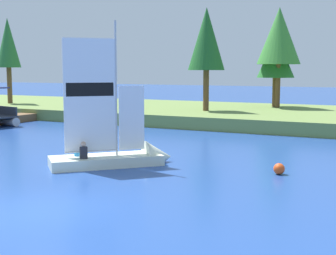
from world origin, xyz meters
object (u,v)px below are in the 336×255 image
at_px(shoreline_tree_midright, 279,36).
at_px(wooden_dock, 4,120).
at_px(shoreline_tree_centre, 276,57).
at_px(shoreline_tree_midleft, 206,40).
at_px(sailboat, 127,155).
at_px(shoreline_tree_left, 8,44).
at_px(channel_buoy, 279,169).

distance_m(shoreline_tree_midright, wooden_dock, 21.63).
distance_m(shoreline_tree_centre, shoreline_tree_midright, 1.81).
bearing_deg(shoreline_tree_midleft, shoreline_tree_midright, 53.25).
relative_size(shoreline_tree_midright, sailboat, 1.24).
bearing_deg(shoreline_tree_left, wooden_dock, -47.93).
bearing_deg(channel_buoy, sailboat, -171.36).
bearing_deg(shoreline_tree_midleft, wooden_dock, -150.12).
xyz_separation_m(shoreline_tree_midleft, shoreline_tree_centre, (3.48, 6.10, -1.10)).
relative_size(shoreline_tree_midleft, channel_buoy, 17.79).
relative_size(shoreline_tree_left, shoreline_tree_midleft, 1.01).
bearing_deg(shoreline_tree_midright, shoreline_tree_centre, 116.44).
bearing_deg(shoreline_tree_left, sailboat, -35.14).
bearing_deg(channel_buoy, shoreline_tree_centre, 105.14).
xyz_separation_m(shoreline_tree_midright, channel_buoy, (5.32, -20.40, -6.20)).
bearing_deg(channel_buoy, wooden_dock, 160.15).
distance_m(shoreline_tree_centre, wooden_dock, 21.44).
relative_size(shoreline_tree_centre, channel_buoy, 13.87).
xyz_separation_m(shoreline_tree_left, shoreline_tree_midleft, (18.50, 0.77, -0.11)).
distance_m(shoreline_tree_midright, channel_buoy, 21.97).
xyz_separation_m(shoreline_tree_centre, channel_buoy, (5.75, -21.26, -4.67)).
bearing_deg(channel_buoy, shoreline_tree_midleft, 121.35).
relative_size(wooden_dock, channel_buoy, 14.45).
relative_size(shoreline_tree_midleft, wooden_dock, 1.23).
bearing_deg(shoreline_tree_left, shoreline_tree_centre, 17.36).
bearing_deg(shoreline_tree_midleft, channel_buoy, -58.65).
relative_size(shoreline_tree_midleft, shoreline_tree_midright, 0.95).
height_order(sailboat, channel_buoy, sailboat).
distance_m(shoreline_tree_midleft, wooden_dock, 15.65).
height_order(shoreline_tree_midleft, shoreline_tree_midright, shoreline_tree_midright).
relative_size(shoreline_tree_midright, channel_buoy, 18.69).
height_order(shoreline_tree_left, shoreline_tree_midleft, shoreline_tree_left).
distance_m(shoreline_tree_midright, sailboat, 22.15).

